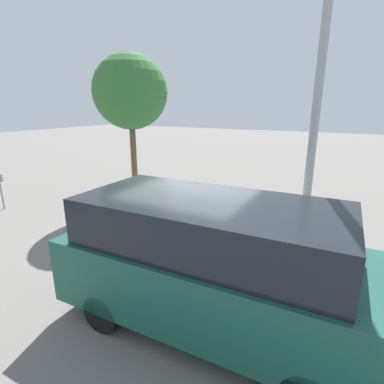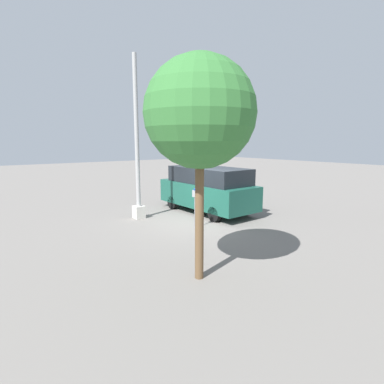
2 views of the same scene
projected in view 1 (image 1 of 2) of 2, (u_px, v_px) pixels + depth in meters
ground_plane at (193, 267)px, 6.75m from camera, size 80.00×80.00×0.00m
parking_meter_near at (182, 206)px, 7.26m from camera, size 0.21×0.14×1.56m
parking_meter_far at (0, 182)px, 10.29m from camera, size 0.21×0.14×1.32m
lamp_post at (312, 151)px, 6.53m from camera, size 0.44×0.44×6.85m
parked_van at (213, 262)px, 4.66m from camera, size 5.02×2.14×2.14m
street_tree at (130, 92)px, 10.23m from camera, size 2.55×2.55×5.23m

